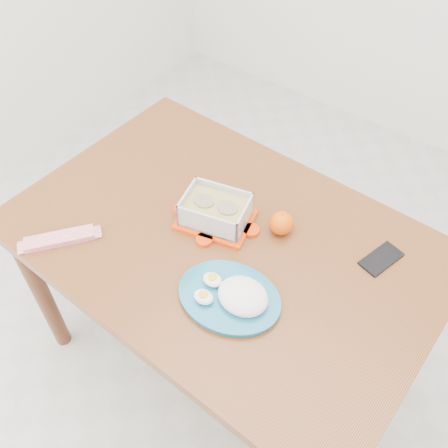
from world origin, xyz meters
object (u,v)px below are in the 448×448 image
Objects in this scene: food_container at (216,211)px; smartphone at (381,259)px; dining_table at (224,257)px; orange_fruit at (281,223)px; rice_plate at (234,295)px.

smartphone is (0.47, 0.16, -0.04)m from food_container.
dining_table is 0.21m from orange_fruit.
orange_fruit is at bearing 87.04° from rice_plate.
food_container is 0.79× the size of rice_plate.
food_container is 0.20m from orange_fruit.
rice_plate is (0.21, -0.20, -0.02)m from food_container.
rice_plate is at bearing -57.74° from food_container.
orange_fruit is at bearing -149.18° from smartphone.
food_container reaches higher than dining_table.
dining_table is 4.03× the size of rice_plate.
smartphone is at bearing 28.06° from dining_table.
rice_plate reaches higher than dining_table.
smartphone reaches higher than dining_table.
food_container is (-0.06, 0.04, 0.14)m from dining_table.
orange_fruit is 0.28m from rice_plate.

